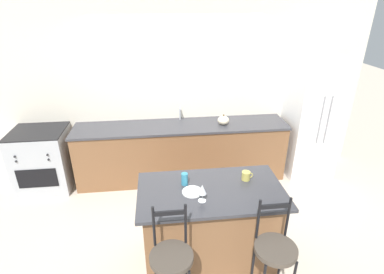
% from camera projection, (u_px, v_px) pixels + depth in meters
% --- Properties ---
extents(ground_plane, '(18.00, 18.00, 0.00)m').
position_uv_depth(ground_plane, '(184.00, 188.00, 4.67)').
color(ground_plane, beige).
extents(wall_back, '(6.00, 0.07, 2.70)m').
position_uv_depth(wall_back, '(179.00, 92.00, 4.74)').
color(wall_back, beige).
rests_on(wall_back, ground_plane).
extents(back_counter, '(3.29, 0.69, 0.92)m').
position_uv_depth(back_counter, '(182.00, 151.00, 4.82)').
color(back_counter, brown).
rests_on(back_counter, ground_plane).
extents(sink_faucet, '(0.02, 0.13, 0.22)m').
position_uv_depth(sink_faucet, '(180.00, 112.00, 4.75)').
color(sink_faucet, '#ADAFB5').
rests_on(sink_faucet, back_counter).
extents(kitchen_island, '(1.51, 0.84, 0.91)m').
position_uv_depth(kitchen_island, '(210.00, 224.00, 3.27)').
color(kitchen_island, brown).
rests_on(kitchen_island, ground_plane).
extents(refrigerator, '(0.73, 0.74, 1.94)m').
position_uv_depth(refrigerator, '(311.00, 117.00, 4.78)').
color(refrigerator, white).
rests_on(refrigerator, ground_plane).
extents(oven_range, '(0.77, 0.71, 0.95)m').
position_uv_depth(oven_range, '(44.00, 159.00, 4.56)').
color(oven_range, '#ADAFB5').
rests_on(oven_range, ground_plane).
extents(bar_stool_near, '(0.37, 0.37, 1.16)m').
position_uv_depth(bar_stool_near, '(172.00, 267.00, 2.57)').
color(bar_stool_near, black).
rests_on(bar_stool_near, ground_plane).
extents(bar_stool_far, '(0.37, 0.37, 1.16)m').
position_uv_depth(bar_stool_far, '(274.00, 258.00, 2.65)').
color(bar_stool_far, black).
rests_on(bar_stool_far, ground_plane).
extents(dinner_plate, '(0.21, 0.21, 0.02)m').
position_uv_depth(dinner_plate, '(192.00, 192.00, 3.03)').
color(dinner_plate, white).
rests_on(dinner_plate, kitchen_island).
extents(wine_glass, '(0.08, 0.08, 0.18)m').
position_uv_depth(wine_glass, '(202.00, 190.00, 2.86)').
color(wine_glass, white).
rests_on(wine_glass, kitchen_island).
extents(coffee_mug, '(0.12, 0.09, 0.10)m').
position_uv_depth(coffee_mug, '(246.00, 176.00, 3.23)').
color(coffee_mug, '#C1B251').
rests_on(coffee_mug, kitchen_island).
extents(tumbler_cup, '(0.07, 0.07, 0.13)m').
position_uv_depth(tumbler_cup, '(185.00, 179.00, 3.14)').
color(tumbler_cup, teal).
rests_on(tumbler_cup, kitchen_island).
extents(pumpkin_decoration, '(0.17, 0.17, 0.16)m').
position_uv_depth(pumpkin_decoration, '(223.00, 120.00, 4.61)').
color(pumpkin_decoration, beige).
rests_on(pumpkin_decoration, back_counter).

